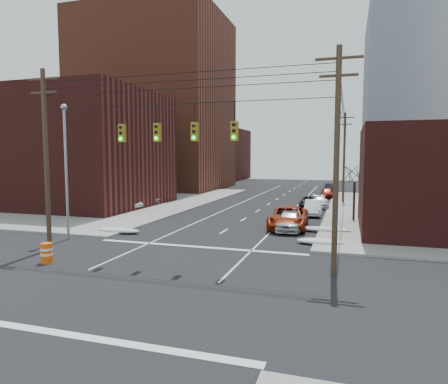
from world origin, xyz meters
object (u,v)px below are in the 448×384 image
Objects in this scene: lot_car_d at (103,198)px; lot_car_a at (120,201)px; parked_car_c at (310,202)px; parked_car_e at (327,193)px; parked_car_d at (320,202)px; lot_car_b at (138,197)px; parked_car_b at (313,208)px; lot_car_c at (84,200)px; parked_car_a at (290,221)px; parked_car_f at (330,188)px; construction_barrel at (47,253)px; red_pickup at (288,218)px.

lot_car_a is at bearing -122.26° from lot_car_d.
parked_car_e is at bearing 83.01° from parked_car_c.
lot_car_b reaches higher than parked_car_d.
lot_car_c is at bearing -177.52° from parked_car_b.
parked_car_a is 34.01m from parked_car_f.
parked_car_a is 8.80m from parked_car_b.
parked_car_a is 17.44m from construction_barrel.
parked_car_b is 0.95× the size of lot_car_a.
construction_barrel is at bearing -132.71° from parked_car_a.
parked_car_b is at bearing -99.45° from parked_car_d.
parked_car_c is 19.14m from parked_car_f.
lot_car_c is at bearing 172.86° from lot_car_d.
lot_car_d is at bearing -175.25° from parked_car_d.
lot_car_c reaches higher than parked_car_c.
parked_car_b is at bearing 60.68° from construction_barrel.
construction_barrel is (-12.37, -22.02, -0.18)m from parked_car_b.
parked_car_a is 25.63m from parked_car_e.
lot_car_b is at bearing 5.15° from lot_car_a.
red_pickup is 1.40× the size of parked_car_b.
parked_car_a is 1.06× the size of parked_car_d.
construction_barrel is (7.83, -19.83, -0.37)m from lot_car_a.
parked_car_a is 20.22m from lot_car_a.
parked_car_a is at bearing -90.39° from parked_car_c.
lot_car_a is 5.01m from lot_car_d.
red_pickup is 21.43m from lot_car_b.
lot_car_a is at bearing -144.18° from parked_car_e.
parked_car_d is (1.30, 14.60, -0.15)m from parked_car_a.
red_pickup reaches higher than parked_car_a.
lot_car_b is at bearing -176.47° from parked_car_d.
parked_car_f is 0.83× the size of lot_car_c.
lot_car_d is at bearing 90.12° from lot_car_b.
parked_car_b is 0.86× the size of lot_car_c.
lot_car_a is (-20.43, -8.06, 0.30)m from parked_car_d.
parked_car_d is 30.60m from construction_barrel.
lot_car_b reaches higher than parked_car_b.
parked_car_b is 1.10× the size of parked_car_e.
red_pickup is 1.43× the size of parked_car_d.
lot_car_a reaches higher than parked_car_b.
lot_car_c is 1.32× the size of lot_car_d.
red_pickup is 19.69m from lot_car_a.
red_pickup is at bearing -88.80° from parked_car_f.
parked_car_c is at bearing -73.82° from lot_car_d.
red_pickup is at bearing -100.95° from parked_car_e.
construction_barrel is at bearing -130.49° from red_pickup.
parked_car_c is 1.04× the size of parked_car_d.
red_pickup is 24.63m from parked_car_e.
lot_car_b is at bearing -151.38° from parked_car_e.
parked_car_f is 48.99m from construction_barrel.
parked_car_d is 25.06m from lot_car_d.
lot_car_c is (-4.58, 0.15, -0.03)m from lot_car_a.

